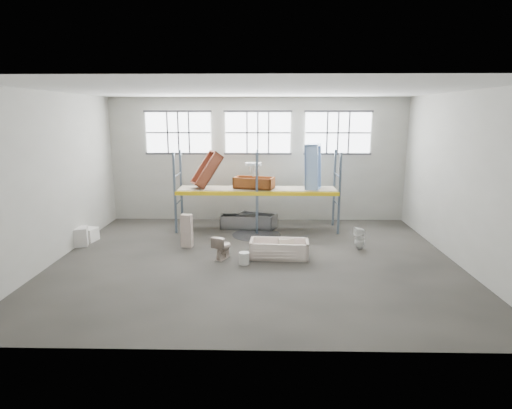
{
  "coord_description": "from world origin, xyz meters",
  "views": [
    {
      "loc": [
        0.29,
        -12.16,
        4.37
      ],
      "look_at": [
        0.0,
        1.5,
        1.4
      ],
      "focal_mm": 29.57,
      "sensor_mm": 36.0,
      "label": 1
    }
  ],
  "objects_px": {
    "bucket": "(244,258)",
    "carton_near": "(77,237)",
    "toilet_white": "(360,238)",
    "blue_tub_upright": "(313,167)",
    "steel_tub_right": "(257,220)",
    "cistern_tall": "(187,231)",
    "steel_tub_left": "(239,221)",
    "rust_tub_flat": "(254,183)",
    "bathtub_beige": "(279,249)",
    "toilet_beige": "(222,247)"
  },
  "relations": [
    {
      "from": "rust_tub_flat",
      "to": "bucket",
      "type": "bearing_deg",
      "value": -92.98
    },
    {
      "from": "steel_tub_right",
      "to": "cistern_tall",
      "type": "bearing_deg",
      "value": -132.12
    },
    {
      "from": "bathtub_beige",
      "to": "carton_near",
      "type": "relative_size",
      "value": 2.52
    },
    {
      "from": "blue_tub_upright",
      "to": "steel_tub_right",
      "type": "bearing_deg",
      "value": 172.1
    },
    {
      "from": "steel_tub_left",
      "to": "bucket",
      "type": "height_order",
      "value": "steel_tub_left"
    },
    {
      "from": "steel_tub_left",
      "to": "steel_tub_right",
      "type": "xyz_separation_m",
      "value": [
        0.7,
        0.13,
        0.01
      ]
    },
    {
      "from": "cistern_tall",
      "to": "steel_tub_right",
      "type": "height_order",
      "value": "cistern_tall"
    },
    {
      "from": "cistern_tall",
      "to": "toilet_white",
      "type": "relative_size",
      "value": 1.51
    },
    {
      "from": "blue_tub_upright",
      "to": "bucket",
      "type": "bearing_deg",
      "value": -121.84
    },
    {
      "from": "bathtub_beige",
      "to": "steel_tub_right",
      "type": "bearing_deg",
      "value": 105.19
    },
    {
      "from": "bucket",
      "to": "carton_near",
      "type": "xyz_separation_m",
      "value": [
        -5.73,
        1.68,
        0.13
      ]
    },
    {
      "from": "steel_tub_left",
      "to": "blue_tub_upright",
      "type": "xyz_separation_m",
      "value": [
        2.78,
        -0.16,
        2.14
      ]
    },
    {
      "from": "toilet_white",
      "to": "carton_near",
      "type": "relative_size",
      "value": 1.02
    },
    {
      "from": "blue_tub_upright",
      "to": "carton_near",
      "type": "distance_m",
      "value": 8.66
    },
    {
      "from": "cistern_tall",
      "to": "bucket",
      "type": "height_order",
      "value": "cistern_tall"
    },
    {
      "from": "blue_tub_upright",
      "to": "carton_near",
      "type": "relative_size",
      "value": 2.41
    },
    {
      "from": "toilet_white",
      "to": "toilet_beige",
      "type": "bearing_deg",
      "value": -84.9
    },
    {
      "from": "toilet_white",
      "to": "steel_tub_left",
      "type": "height_order",
      "value": "toilet_white"
    },
    {
      "from": "steel_tub_left",
      "to": "carton_near",
      "type": "height_order",
      "value": "carton_near"
    },
    {
      "from": "carton_near",
      "to": "toilet_white",
      "type": "bearing_deg",
      "value": -1.1
    },
    {
      "from": "bathtub_beige",
      "to": "steel_tub_left",
      "type": "bearing_deg",
      "value": 116.31
    },
    {
      "from": "bathtub_beige",
      "to": "blue_tub_upright",
      "type": "bearing_deg",
      "value": 70.47
    },
    {
      "from": "rust_tub_flat",
      "to": "bathtub_beige",
      "type": "bearing_deg",
      "value": -74.8
    },
    {
      "from": "steel_tub_left",
      "to": "rust_tub_flat",
      "type": "distance_m",
      "value": 1.68
    },
    {
      "from": "steel_tub_right",
      "to": "bucket",
      "type": "distance_m",
      "value": 4.16
    },
    {
      "from": "toilet_white",
      "to": "steel_tub_left",
      "type": "bearing_deg",
      "value": -129.21
    },
    {
      "from": "steel_tub_right",
      "to": "rust_tub_flat",
      "type": "height_order",
      "value": "rust_tub_flat"
    },
    {
      "from": "toilet_white",
      "to": "steel_tub_left",
      "type": "xyz_separation_m",
      "value": [
        -4.11,
        2.51,
        -0.11
      ]
    },
    {
      "from": "steel_tub_right",
      "to": "blue_tub_upright",
      "type": "xyz_separation_m",
      "value": [
        2.09,
        -0.29,
        2.13
      ]
    },
    {
      "from": "toilet_beige",
      "to": "steel_tub_left",
      "type": "xyz_separation_m",
      "value": [
        0.3,
        3.52,
        -0.11
      ]
    },
    {
      "from": "bucket",
      "to": "cistern_tall",
      "type": "bearing_deg",
      "value": 140.77
    },
    {
      "from": "rust_tub_flat",
      "to": "bucket",
      "type": "height_order",
      "value": "rust_tub_flat"
    },
    {
      "from": "steel_tub_right",
      "to": "blue_tub_upright",
      "type": "height_order",
      "value": "blue_tub_upright"
    },
    {
      "from": "toilet_beige",
      "to": "toilet_white",
      "type": "height_order",
      "value": "toilet_beige"
    },
    {
      "from": "toilet_beige",
      "to": "blue_tub_upright",
      "type": "bearing_deg",
      "value": -108.66
    },
    {
      "from": "cistern_tall",
      "to": "steel_tub_left",
      "type": "height_order",
      "value": "cistern_tall"
    },
    {
      "from": "toilet_beige",
      "to": "blue_tub_upright",
      "type": "distance_m",
      "value": 4.99
    },
    {
      "from": "toilet_white",
      "to": "blue_tub_upright",
      "type": "relative_size",
      "value": 0.42
    },
    {
      "from": "cistern_tall",
      "to": "rust_tub_flat",
      "type": "bearing_deg",
      "value": 54.62
    },
    {
      "from": "bathtub_beige",
      "to": "steel_tub_right",
      "type": "distance_m",
      "value": 3.58
    },
    {
      "from": "bathtub_beige",
      "to": "toilet_white",
      "type": "xyz_separation_m",
      "value": [
        2.66,
        0.86,
        0.1
      ]
    },
    {
      "from": "steel_tub_right",
      "to": "blue_tub_upright",
      "type": "relative_size",
      "value": 0.84
    },
    {
      "from": "cistern_tall",
      "to": "blue_tub_upright",
      "type": "height_order",
      "value": "blue_tub_upright"
    },
    {
      "from": "cistern_tall",
      "to": "bucket",
      "type": "relative_size",
      "value": 3.09
    },
    {
      "from": "bathtub_beige",
      "to": "toilet_white",
      "type": "height_order",
      "value": "toilet_white"
    },
    {
      "from": "toilet_beige",
      "to": "steel_tub_left",
      "type": "relative_size",
      "value": 0.53
    },
    {
      "from": "steel_tub_right",
      "to": "bathtub_beige",
      "type": "bearing_deg",
      "value": -77.93
    },
    {
      "from": "bucket",
      "to": "toilet_white",
      "type": "bearing_deg",
      "value": 22.0
    },
    {
      "from": "blue_tub_upright",
      "to": "carton_near",
      "type": "xyz_separation_m",
      "value": [
        -8.12,
        -2.17,
        -2.09
      ]
    },
    {
      "from": "toilet_beige",
      "to": "bucket",
      "type": "distance_m",
      "value": 0.87
    }
  ]
}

